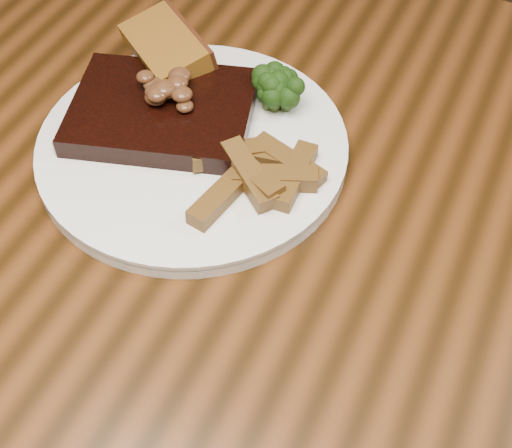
{
  "coord_description": "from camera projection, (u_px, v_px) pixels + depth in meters",
  "views": [
    {
      "loc": [
        0.16,
        -0.32,
        1.23
      ],
      "look_at": [
        0.01,
        0.0,
        0.78
      ],
      "focal_mm": 50.0,
      "sensor_mm": 36.0,
      "label": 1
    }
  ],
  "objects": [
    {
      "name": "dining_table",
      "position": [
        244.0,
        306.0,
        0.67
      ],
      "size": [
        1.6,
        0.9,
        0.75
      ],
      "color": "#4F290F",
      "rests_on": "ground"
    },
    {
      "name": "chair_far",
      "position": [
        275.0,
        35.0,
        1.29
      ],
      "size": [
        0.49,
        0.49,
        0.81
      ],
      "rotation": [
        0.0,
        0.0,
        2.81
      ],
      "color": "black",
      "rests_on": "ground"
    },
    {
      "name": "plate",
      "position": [
        193.0,
        149.0,
        0.66
      ],
      "size": [
        0.3,
        0.3,
        0.01
      ],
      "primitive_type": "cylinder",
      "rotation": [
        0.0,
        0.0,
        -0.05
      ],
      "color": "white",
      "rests_on": "dining_table"
    },
    {
      "name": "steak",
      "position": [
        162.0,
        113.0,
        0.67
      ],
      "size": [
        0.2,
        0.17,
        0.02
      ],
      "primitive_type": "cube",
      "rotation": [
        0.0,
        0.0,
        0.29
      ],
      "color": "black",
      "rests_on": "plate"
    },
    {
      "name": "steak_bone",
      "position": [
        131.0,
        155.0,
        0.64
      ],
      "size": [
        0.14,
        0.05,
        0.02
      ],
      "primitive_type": "cube",
      "rotation": [
        0.0,
        0.0,
        0.29
      ],
      "color": "beige",
      "rests_on": "plate"
    },
    {
      "name": "mushroom_pile",
      "position": [
        157.0,
        90.0,
        0.65
      ],
      "size": [
        0.06,
        0.06,
        0.03
      ],
      "primitive_type": null,
      "color": "#53311A",
      "rests_on": "steak"
    },
    {
      "name": "garlic_bread",
      "position": [
        167.0,
        63.0,
        0.72
      ],
      "size": [
        0.11,
        0.1,
        0.02
      ],
      "primitive_type": "cube",
      "rotation": [
        0.0,
        0.0,
        -0.61
      ],
      "color": "#945D1A",
      "rests_on": "plate"
    },
    {
      "name": "potato_wedges",
      "position": [
        253.0,
        163.0,
        0.63
      ],
      "size": [
        0.1,
        0.1,
        0.02
      ],
      "primitive_type": null,
      "color": "brown",
      "rests_on": "plate"
    },
    {
      "name": "broccoli_cluster",
      "position": [
        272.0,
        90.0,
        0.67
      ],
      "size": [
        0.06,
        0.06,
        0.04
      ],
      "primitive_type": null,
      "color": "#1A390D",
      "rests_on": "plate"
    }
  ]
}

